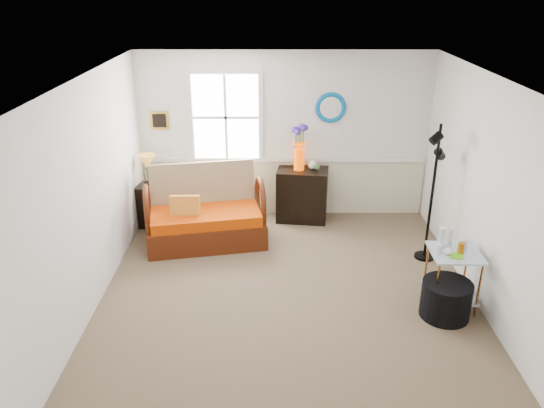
{
  "coord_description": "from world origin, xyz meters",
  "views": [
    {
      "loc": [
        -0.17,
        -5.49,
        3.57
      ],
      "look_at": [
        -0.19,
        0.2,
        1.13
      ],
      "focal_mm": 35.0,
      "sensor_mm": 36.0,
      "label": 1
    }
  ],
  "objects_px": {
    "lamp_stand": "(152,205)",
    "ottoman": "(446,299)",
    "floor_lamp": "(432,194)",
    "side_table": "(451,279)",
    "loveseat": "(205,207)",
    "cabinet": "(302,195)"
  },
  "relations": [
    {
      "from": "lamp_stand",
      "to": "side_table",
      "type": "xyz_separation_m",
      "value": [
        3.94,
        -2.2,
        0.02
      ]
    },
    {
      "from": "loveseat",
      "to": "floor_lamp",
      "type": "xyz_separation_m",
      "value": [
        3.07,
        -0.48,
        0.4
      ]
    },
    {
      "from": "loveseat",
      "to": "side_table",
      "type": "relative_size",
      "value": 2.35
    },
    {
      "from": "lamp_stand",
      "to": "floor_lamp",
      "type": "height_order",
      "value": "floor_lamp"
    },
    {
      "from": "side_table",
      "to": "ottoman",
      "type": "bearing_deg",
      "value": -117.28
    },
    {
      "from": "loveseat",
      "to": "ottoman",
      "type": "distance_m",
      "value": 3.49
    },
    {
      "from": "loveseat",
      "to": "lamp_stand",
      "type": "xyz_separation_m",
      "value": [
        -0.9,
        0.56,
        -0.21
      ]
    },
    {
      "from": "lamp_stand",
      "to": "floor_lamp",
      "type": "relative_size",
      "value": 0.35
    },
    {
      "from": "cabinet",
      "to": "ottoman",
      "type": "distance_m",
      "value": 3.05
    },
    {
      "from": "loveseat",
      "to": "cabinet",
      "type": "distance_m",
      "value": 1.64
    },
    {
      "from": "loveseat",
      "to": "cabinet",
      "type": "height_order",
      "value": "loveseat"
    },
    {
      "from": "lamp_stand",
      "to": "ottoman",
      "type": "height_order",
      "value": "lamp_stand"
    },
    {
      "from": "loveseat",
      "to": "side_table",
      "type": "xyz_separation_m",
      "value": [
        3.04,
        -1.64,
        -0.19
      ]
    },
    {
      "from": "floor_lamp",
      "to": "lamp_stand",
      "type": "bearing_deg",
      "value": 142.41
    },
    {
      "from": "loveseat",
      "to": "ottoman",
      "type": "relative_size",
      "value": 2.98
    },
    {
      "from": "ottoman",
      "to": "floor_lamp",
      "type": "bearing_deg",
      "value": 84.3
    },
    {
      "from": "floor_lamp",
      "to": "cabinet",
      "type": "bearing_deg",
      "value": 119.21
    },
    {
      "from": "lamp_stand",
      "to": "cabinet",
      "type": "relative_size",
      "value": 0.8
    },
    {
      "from": "ottoman",
      "to": "cabinet",
      "type": "bearing_deg",
      "value": 119.55
    },
    {
      "from": "floor_lamp",
      "to": "side_table",
      "type": "bearing_deg",
      "value": -114.23
    },
    {
      "from": "ottoman",
      "to": "side_table",
      "type": "bearing_deg",
      "value": 62.72
    },
    {
      "from": "floor_lamp",
      "to": "ottoman",
      "type": "bearing_deg",
      "value": -118.6
    }
  ]
}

